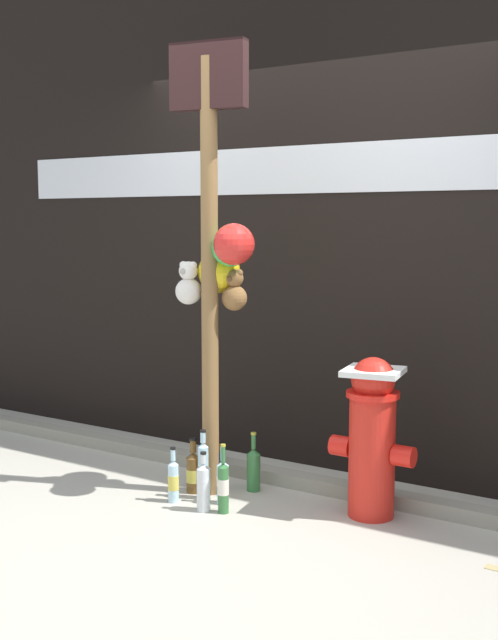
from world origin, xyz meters
TOP-DOWN VIEW (x-y plane):
  - ground_plane at (0.00, 0.00)m, footprint 14.00×14.00m
  - building_wall at (0.00, 1.31)m, footprint 10.00×0.21m
  - curb_strip at (0.00, 0.80)m, footprint 8.00×0.12m
  - memorial_post at (-0.21, 0.46)m, footprint 0.54×0.39m
  - fire_hydrant at (0.68, 0.61)m, footprint 0.46×0.34m
  - bottle_0 at (-0.11, 0.19)m, footprint 0.07×0.07m
  - bottle_1 at (-0.09, 0.34)m, footprint 0.07×0.07m
  - bottle_2 at (-0.01, 0.22)m, footprint 0.06×0.06m
  - bottle_3 at (-0.23, 0.35)m, footprint 0.06×0.06m
  - bottle_4 at (-0.34, 0.21)m, footprint 0.06×0.06m
  - bottle_5 at (-0.06, 0.61)m, footprint 0.08×0.08m
  - bottle_6 at (-0.41, 0.72)m, footprint 0.08×0.08m
  - bottle_7 at (-0.34, 0.40)m, footprint 0.08×0.08m
  - litter_0 at (-0.50, 0.85)m, footprint 0.11×0.10m

SIDE VIEW (x-z plane):
  - ground_plane at x=0.00m, z-range 0.00..0.00m
  - litter_0 at x=-0.50m, z-range 0.00..0.01m
  - curb_strip at x=0.00m, z-range 0.00..0.08m
  - bottle_6 at x=-0.41m, z-range -0.03..0.27m
  - bottle_7 at x=-0.34m, z-range -0.04..0.28m
  - bottle_4 at x=-0.34m, z-range -0.03..0.28m
  - bottle_1 at x=-0.09m, z-range -0.04..0.30m
  - bottle_5 at x=-0.06m, z-range -0.04..0.30m
  - bottle_0 at x=-0.11m, z-range -0.03..0.30m
  - bottle_2 at x=-0.01m, z-range -0.04..0.34m
  - bottle_3 at x=-0.23m, z-range -0.03..0.37m
  - fire_hydrant at x=0.68m, z-range 0.02..0.87m
  - memorial_post at x=-0.21m, z-range 0.20..2.71m
  - building_wall at x=0.00m, z-range 0.00..3.33m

